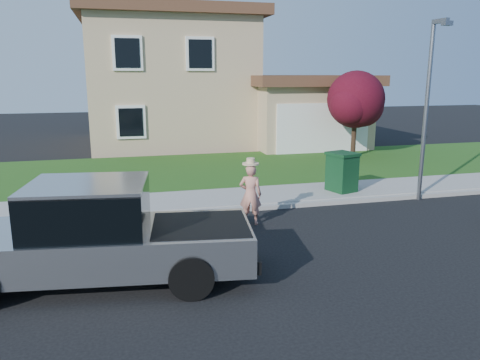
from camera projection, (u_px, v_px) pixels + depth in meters
name	position (u px, v px, depth m)	size (l,w,h in m)	color
ground	(255.00, 249.00, 10.13)	(80.00, 80.00, 0.00)	black
curb	(260.00, 207.00, 13.10)	(40.00, 0.20, 0.12)	gray
sidewalk	(250.00, 197.00, 14.13)	(40.00, 2.00, 0.15)	gray
lawn	(219.00, 169.00, 18.39)	(40.00, 7.00, 0.10)	#134112
house	(194.00, 84.00, 25.22)	(14.00, 11.30, 6.85)	tan
pickup_truck	(97.00, 236.00, 8.41)	(5.85, 2.63, 1.86)	black
woman	(250.00, 193.00, 11.69)	(0.66, 0.55, 1.70)	tan
ornamental_tree	(356.00, 102.00, 20.37)	(2.75, 2.48, 3.77)	black
trash_bin	(342.00, 172.00, 14.46)	(0.96, 1.03, 1.21)	#0E3519
street_lamp	(428.00, 101.00, 13.47)	(0.27, 0.67, 5.19)	slate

